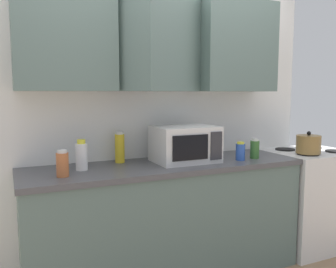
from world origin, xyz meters
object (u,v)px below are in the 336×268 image
bottle_green_oil (255,149)px  bottle_yellow_mustard (120,148)px  bottle_spice_jar (62,164)px  stove_range (308,198)px  bottle_blue_cleaner (240,151)px  microwave (185,144)px  bottle_white_jar (82,156)px  kettle (308,144)px

bottle_green_oil → bottle_yellow_mustard: bearing=164.7°
bottle_green_oil → bottle_spice_jar: 1.53m
stove_range → bottle_blue_cleaner: size_ratio=6.18×
microwave → bottle_spice_jar: microwave is taller
stove_range → bottle_yellow_mustard: 1.87m
bottle_blue_cleaner → bottle_spice_jar: bottle_spice_jar is taller
bottle_yellow_mustard → bottle_white_jar: size_ratio=1.12×
microwave → bottle_white_jar: bearing=177.9°
bottle_white_jar → kettle: bearing=-5.8°
microwave → bottle_blue_cleaner: size_ratio=3.25×
kettle → bottle_yellow_mustard: 1.64m
stove_range → bottle_green_oil: bearing=-173.0°
stove_range → kettle: (-0.17, -0.14, 0.54)m
microwave → bottle_white_jar: microwave is taller
kettle → stove_range: bearing=39.5°
kettle → bottle_blue_cleaner: size_ratio=1.40×
bottle_spice_jar → stove_range: bearing=2.4°
bottle_spice_jar → bottle_green_oil: bearing=0.2°
bottle_blue_cleaner → bottle_green_oil: (0.16, 0.02, 0.01)m
stove_range → bottle_white_jar: size_ratio=4.22×
bottle_blue_cleaner → microwave: bearing=163.2°
stove_range → bottle_yellow_mustard: bearing=173.4°
stove_range → bottle_green_oil: size_ratio=5.43×
bottle_green_oil → bottle_blue_cleaner: bearing=-173.7°
kettle → bottle_yellow_mustard: (-1.60, 0.34, 0.03)m
bottle_yellow_mustard → bottle_white_jar: 0.35m
microwave → bottle_white_jar: (-0.80, 0.03, -0.04)m
bottle_spice_jar → bottle_white_jar: size_ratio=0.81×
microwave → bottle_green_oil: (0.59, -0.11, -0.06)m
bottle_spice_jar → bottle_white_jar: 0.21m
kettle → bottle_spice_jar: 2.07m
bottle_blue_cleaner → bottle_yellow_mustard: size_ratio=0.61×
bottle_yellow_mustard → bottle_white_jar: bottle_yellow_mustard is taller
microwave → bottle_spice_jar: 0.95m
kettle → bottle_green_oil: bearing=174.3°
bottle_white_jar → microwave: bearing=-2.1°
stove_range → bottle_spice_jar: size_ratio=5.24×
bottle_yellow_mustard → microwave: bearing=-20.5°
microwave → bottle_white_jar: 0.80m
microwave → bottle_green_oil: 0.60m
stove_range → bottle_spice_jar: bearing=-177.6°
bottle_yellow_mustard → kettle: bearing=-12.1°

